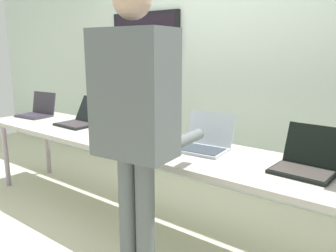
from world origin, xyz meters
The scene contains 10 objects.
ground centered at (0.00, 0.00, -0.02)m, with size 8.00×8.00×0.04m, color beige.
back_wall centered at (-0.02, 1.13, 1.32)m, with size 8.00×0.11×2.62m.
workbench centered at (0.00, 0.00, 0.69)m, with size 3.67×0.70×0.73m.
laptop_station_0 centered at (-1.61, 0.08, 0.79)m, with size 0.38×0.32×0.25m.
laptop_station_1 centered at (-0.88, 0.10, 0.79)m, with size 0.37×0.40×0.25m.
laptop_station_2 centered at (-0.19, 0.08, 0.79)m, with size 0.33×0.31×0.24m.
laptop_station_3 centered at (0.50, 0.10, 0.79)m, with size 0.40×0.37×0.25m.
laptop_station_4 centered at (1.23, 0.08, 0.79)m, with size 0.36×0.36×0.26m.
person centered at (0.50, -0.62, 1.08)m, with size 0.47×0.62×1.78m.
paper_sheet centered at (0.22, -0.17, 0.73)m, with size 0.25×0.32×0.00m.
Camera 1 is at (1.76, -1.97, 1.44)m, focal length 36.80 mm.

